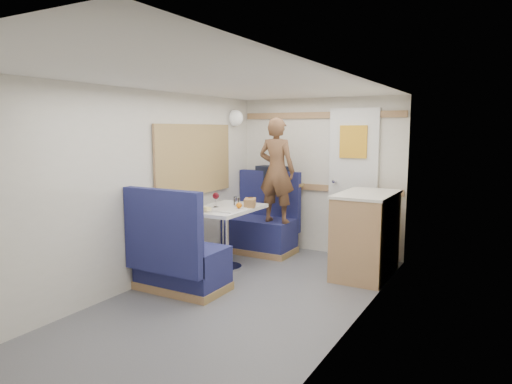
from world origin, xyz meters
The scene contains 26 objects.
floor centered at (0.00, 0.00, 0.00)m, with size 4.50×4.50×0.00m, color #515156.
ceiling centered at (0.00, 0.00, 2.00)m, with size 4.50×4.50×0.00m, color silver.
wall_back centered at (0.00, 2.25, 1.00)m, with size 2.20×0.02×2.00m, color silver.
wall_left centered at (-1.10, 0.00, 1.00)m, with size 0.02×4.50×2.00m, color silver.
wall_right centered at (1.10, 0.00, 1.00)m, with size 0.02×4.50×2.00m, color silver.
oak_trim_low centered at (0.00, 2.23, 0.85)m, with size 2.15×0.02×0.08m, color olive.
oak_trim_high centered at (0.00, 2.23, 1.78)m, with size 2.15×0.02×0.08m, color olive.
side_window centered at (-1.08, 1.00, 1.25)m, with size 0.04×1.30×0.72m, color #A3B297.
rear_door centered at (0.45, 2.22, 0.97)m, with size 0.62×0.12×1.86m.
dinette_table centered at (-0.65, 1.00, 0.57)m, with size 0.62×0.92×0.72m.
bench_far centered at (-0.65, 1.86, 0.30)m, with size 0.90×0.59×1.05m.
bench_near centered at (-0.65, 0.14, 0.30)m, with size 0.90×0.59×1.05m.
ledge centered at (-0.65, 2.12, 0.88)m, with size 0.90×0.14×0.04m, color olive.
dome_light centered at (-1.04, 1.85, 1.75)m, with size 0.20×0.20×0.20m, color white.
galley_counter centered at (0.82, 1.55, 0.47)m, with size 0.57×0.92×0.92m.
person centered at (-0.36, 1.71, 1.10)m, with size 0.47×0.31×1.29m, color brown.
duffel_bag centered at (-0.62, 2.12, 1.01)m, with size 0.44×0.21×0.21m, color black.
tray centered at (-0.50, 0.84, 0.73)m, with size 0.26×0.34×0.02m, color white.
orange_fruit centered at (-0.43, 0.92, 0.77)m, with size 0.07×0.07×0.07m, color orange.
cheese_block centered at (-0.67, 0.65, 0.76)m, with size 0.10×0.06×0.04m, color #F1D88B.
wine_glass centered at (-0.75, 0.95, 0.84)m, with size 0.08×0.08×0.17m.
tumbler_left centered at (-0.78, 0.62, 0.78)m, with size 0.07×0.07×0.11m, color white.
tumbler_right centered at (-0.55, 1.10, 0.77)m, with size 0.07×0.07×0.11m, color white.
beer_glass centered at (-0.45, 1.22, 0.77)m, with size 0.06×0.06×0.10m, color #8D5514.
pepper_grinder centered at (-0.64, 1.19, 0.77)m, with size 0.04×0.04×0.10m, color black.
bread_loaf centered at (-0.43, 1.16, 0.77)m, with size 0.12×0.23×0.09m, color brown.
Camera 1 is at (2.16, -3.30, 1.60)m, focal length 32.00 mm.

